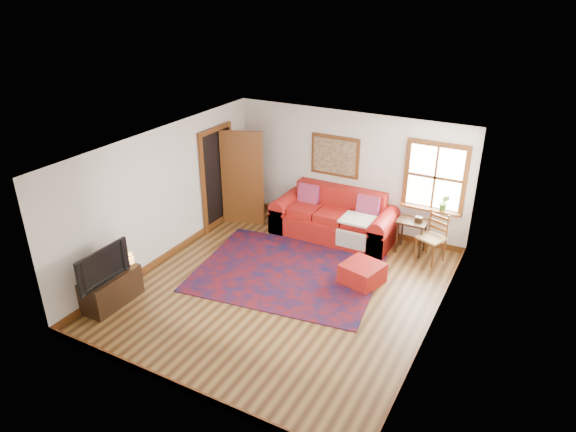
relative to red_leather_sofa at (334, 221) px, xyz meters
The scene contains 13 objects.
ground 2.29m from the red_leather_sofa, 88.44° to the right, with size 5.50×5.50×0.00m, color #432812.
room_envelope 2.62m from the red_leather_sofa, 88.43° to the right, with size 5.04×5.54×2.52m.
window 2.14m from the red_leather_sofa, 13.25° to the left, with size 1.18×0.20×1.38m.
doorway 2.32m from the red_leather_sofa, 167.18° to the right, with size 0.89×1.08×2.14m.
framed_artwork 1.33m from the red_leather_sofa, 118.24° to the left, with size 1.05×0.07×0.85m.
persian_rug 1.80m from the red_leather_sofa, 94.66° to the right, with size 3.18×2.55×0.02m, color #5B0D0E.
red_leather_sofa is the anchor object (origin of this frame).
red_ottoman 1.86m from the red_leather_sofa, 51.01° to the right, with size 0.63×0.63×0.36m, color #A41915.
side_table 1.60m from the red_leather_sofa, ahead, with size 0.55×0.42×0.67m.
ladder_back_chair 2.03m from the red_leather_sofa, ahead, with size 0.56×0.55×0.95m.
media_cabinet 4.54m from the red_leather_sofa, 119.01° to the right, with size 0.44×0.98×0.54m, color black.
television 4.72m from the red_leather_sofa, 117.74° to the right, with size 1.00×0.13×0.57m, color black.
candle_hurricane 4.15m from the red_leather_sofa, 121.37° to the right, with size 0.12×0.12×0.18m.
Camera 1 is at (3.60, -6.54, 4.87)m, focal length 32.00 mm.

